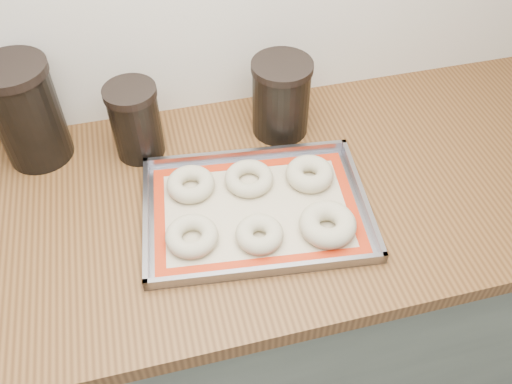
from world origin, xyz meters
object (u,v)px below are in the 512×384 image
object	(u,v)px
bagel_front_left	(192,236)
bagel_back_mid	(249,178)
canister_mid	(136,121)
baking_tray	(256,209)
bagel_back_left	(191,184)
bagel_front_right	(328,224)
canister_left	(27,113)
bagel_front_mid	(259,234)
bagel_back_right	(310,174)
canister_right	(281,98)

from	to	relation	value
bagel_front_left	bagel_back_mid	distance (m)	0.19
bagel_back_mid	canister_mid	bearing A→B (deg)	142.24
bagel_front_left	baking_tray	bearing A→B (deg)	18.92
baking_tray	bagel_front_left	world-z (taller)	bagel_front_left
bagel_back_left	canister_mid	world-z (taller)	canister_mid
bagel_front_left	bagel_front_right	distance (m)	0.27
bagel_back_mid	canister_left	distance (m)	0.50
bagel_front_mid	bagel_back_right	distance (m)	0.20
bagel_back_mid	bagel_back_right	bearing A→B (deg)	-9.24
bagel_front_right	bagel_front_mid	bearing A→B (deg)	175.33
bagel_back_mid	baking_tray	bearing A→B (deg)	-92.89
canister_left	canister_right	xyz separation A→B (m)	(0.55, -0.05, -0.03)
bagel_front_right	canister_left	size ratio (longest dim) A/B	0.48
bagel_front_right	bagel_back_right	bearing A→B (deg)	86.22
bagel_front_right	bagel_back_left	size ratio (longest dim) A/B	1.11
bagel_front_left	canister_mid	xyz separation A→B (m)	(-0.07, 0.29, 0.07)
baking_tray	bagel_front_right	distance (m)	0.15
bagel_back_right	canister_left	world-z (taller)	canister_left
canister_left	bagel_front_left	bearing A→B (deg)	-49.26
baking_tray	canister_mid	size ratio (longest dim) A/B	2.81
baking_tray	bagel_back_left	bearing A→B (deg)	143.17
bagel_back_right	baking_tray	bearing A→B (deg)	-157.15
bagel_front_mid	canister_mid	world-z (taller)	canister_mid
bagel_front_mid	bagel_back_mid	xyz separation A→B (m)	(0.02, 0.15, -0.00)
bagel_front_mid	canister_left	size ratio (longest dim) A/B	0.40
bagel_front_mid	canister_mid	xyz separation A→B (m)	(-0.20, 0.32, 0.07)
bagel_front_mid	baking_tray	bearing A→B (deg)	80.85
bagel_front_mid	bagel_front_right	xyz separation A→B (m)	(0.14, -0.01, 0.00)
bagel_back_right	bagel_front_right	bearing A→B (deg)	-93.78
bagel_front_left	canister_mid	size ratio (longest dim) A/B	0.59
bagel_front_mid	canister_mid	distance (m)	0.38
canister_mid	bagel_front_left	bearing A→B (deg)	-76.57
bagel_front_left	canister_left	distance (m)	0.46
bagel_front_right	bagel_back_right	world-z (taller)	bagel_front_right
baking_tray	bagel_back_mid	world-z (taller)	bagel_back_mid
baking_tray	canister_right	distance (m)	0.28
bagel_back_left	bagel_back_right	bearing A→B (deg)	-7.59
baking_tray	bagel_front_left	xyz separation A→B (m)	(-0.14, -0.05, 0.01)
canister_right	baking_tray	bearing A→B (deg)	-116.36
canister_left	canister_mid	distance (m)	0.23
bagel_back_mid	canister_right	size ratio (longest dim) A/B	0.56
bagel_front_mid	canister_left	bearing A→B (deg)	138.89
bagel_back_right	canister_right	distance (m)	0.20
bagel_back_mid	canister_left	bearing A→B (deg)	154.03
bagel_front_left	canister_right	bearing A→B (deg)	47.98
bagel_front_mid	canister_mid	size ratio (longest dim) A/B	0.54
bagel_front_mid	canister_right	bearing A→B (deg)	67.48
baking_tray	bagel_back_left	world-z (taller)	bagel_back_left
bagel_front_right	canister_left	distance (m)	0.68
bagel_front_left	canister_right	size ratio (longest dim) A/B	0.56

